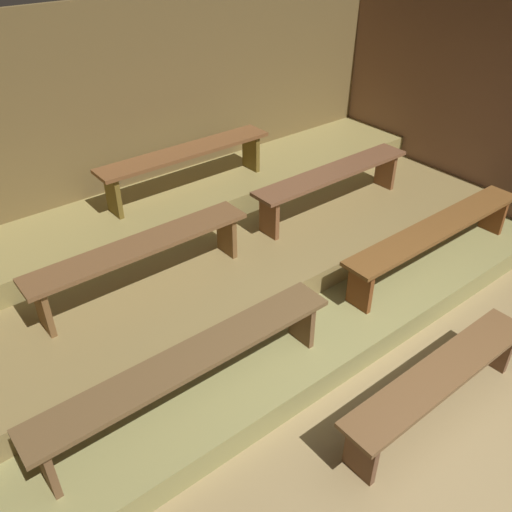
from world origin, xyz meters
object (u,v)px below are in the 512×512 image
(bench_middle_left, at_px, (142,252))
(bench_floor_center, at_px, (440,380))
(bench_lower_right, at_px, (437,233))
(bench_upper_center, at_px, (186,158))
(bench_middle_right, at_px, (333,178))
(bench_lower_left, at_px, (190,365))

(bench_middle_left, bearing_deg, bench_floor_center, -61.52)
(bench_lower_right, bearing_deg, bench_upper_center, 125.20)
(bench_lower_right, bearing_deg, bench_middle_right, 103.48)
(bench_middle_right, distance_m, bench_upper_center, 1.58)
(bench_lower_left, relative_size, bench_lower_right, 1.00)
(bench_middle_right, relative_size, bench_upper_center, 1.03)
(bench_floor_center, xyz_separation_m, bench_upper_center, (-0.14, 3.22, 0.72))
(bench_lower_left, distance_m, bench_lower_right, 2.88)
(bench_lower_left, bearing_deg, bench_upper_center, 57.48)
(bench_floor_center, xyz_separation_m, bench_middle_right, (1.09, 2.25, 0.48))
(bench_floor_center, distance_m, bench_middle_right, 2.55)
(bench_floor_center, distance_m, bench_middle_left, 2.61)
(bench_upper_center, bearing_deg, bench_lower_right, -54.80)
(bench_middle_right, bearing_deg, bench_lower_left, -155.60)
(bench_lower_left, xyz_separation_m, bench_middle_left, (0.28, 1.18, 0.23))
(bench_lower_right, relative_size, bench_upper_center, 1.23)
(bench_lower_left, relative_size, bench_middle_left, 1.19)
(bench_upper_center, bearing_deg, bench_floor_center, -87.54)
(bench_floor_center, bearing_deg, bench_lower_right, 38.07)
(bench_middle_right, bearing_deg, bench_floor_center, -115.84)
(bench_lower_right, height_order, bench_upper_center, bench_upper_center)
(bench_lower_left, relative_size, bench_upper_center, 1.23)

